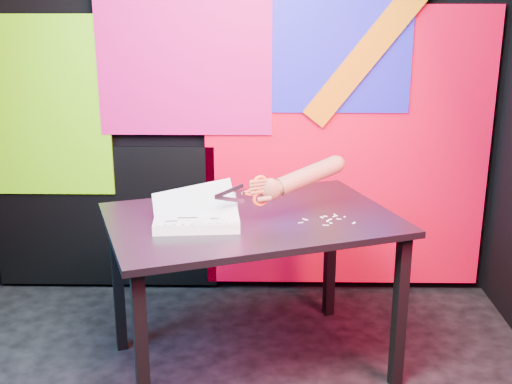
{
  "coord_description": "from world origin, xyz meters",
  "views": [
    {
      "loc": [
        0.19,
        -2.06,
        1.68
      ],
      "look_at": [
        0.15,
        0.61,
        0.87
      ],
      "focal_mm": 45.0,
      "sensor_mm": 36.0,
      "label": 1
    }
  ],
  "objects": [
    {
      "name": "hand_forearm",
      "position": [
        0.36,
        0.66,
        0.92
      ],
      "size": [
        0.42,
        0.24,
        0.17
      ],
      "rotation": [
        0.0,
        0.0,
        0.46
      ],
      "color": "brown",
      "rests_on": "work_table"
    },
    {
      "name": "scissors",
      "position": [
        0.15,
        0.56,
        0.89
      ],
      "size": [
        0.23,
        0.12,
        0.14
      ],
      "rotation": [
        0.0,
        0.0,
        0.46
      ],
      "color": "#9498B1",
      "rests_on": "printout_stack"
    },
    {
      "name": "backdrop",
      "position": [
        0.06,
        1.46,
        0.96
      ],
      "size": [
        2.88,
        0.05,
        2.08
      ],
      "color": "red",
      "rests_on": "ground"
    },
    {
      "name": "room",
      "position": [
        0.0,
        0.0,
        1.35
      ],
      "size": [
        3.01,
        3.01,
        2.71
      ],
      "color": "black",
      "rests_on": "ground"
    },
    {
      "name": "printout_stack",
      "position": [
        -0.1,
        0.52,
        0.77
      ],
      "size": [
        0.4,
        0.3,
        0.19
      ],
      "rotation": [
        0.0,
        0.0,
        0.09
      ],
      "color": "silver",
      "rests_on": "work_table"
    },
    {
      "name": "work_table",
      "position": [
        0.13,
        0.63,
        0.66
      ],
      "size": [
        1.46,
        1.21,
        0.75
      ],
      "rotation": [
        0.0,
        0.0,
        0.34
      ],
      "color": "black",
      "rests_on": "ground"
    },
    {
      "name": "paper_clippings",
      "position": [
        0.47,
        0.6,
        0.75
      ],
      "size": [
        0.25,
        0.16,
        0.0
      ],
      "color": "silver",
      "rests_on": "work_table"
    }
  ]
}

